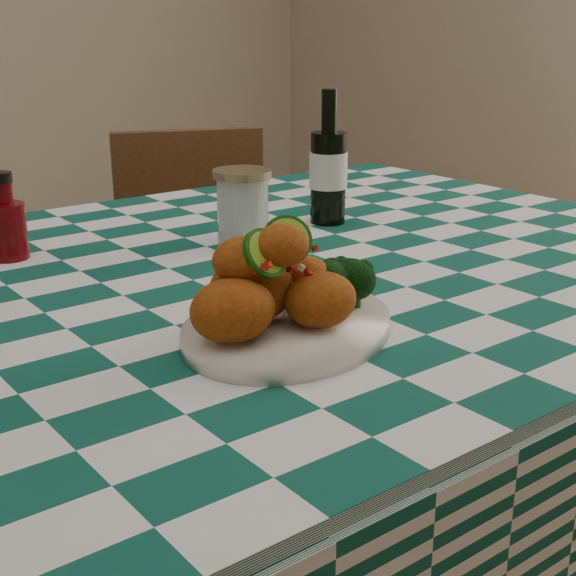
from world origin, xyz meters
TOP-DOWN VIEW (x-y plane):
  - dining_table at (0.00, 0.00)m, footprint 1.66×1.06m
  - plate at (-0.02, -0.23)m, footprint 0.34×0.31m
  - fried_chicken_pile at (-0.04, -0.23)m, footprint 0.17×0.13m
  - broccoli_side at (0.06, -0.22)m, footprint 0.07×0.07m
  - ketchup_bottle at (-0.16, 0.25)m, footprint 0.06×0.06m
  - mason_jar at (0.16, 0.11)m, footprint 0.12×0.12m
  - beer_bottle at (0.35, 0.13)m, footprint 0.07×0.07m
  - wooden_chair_right at (0.47, 0.74)m, footprint 0.51×0.52m

SIDE VIEW (x-z plane):
  - dining_table at x=0.00m, z-range 0.00..0.79m
  - wooden_chair_right at x=0.47m, z-range 0.00..0.85m
  - plate at x=-0.02m, z-range 0.79..0.80m
  - broccoli_side at x=0.06m, z-range 0.80..0.86m
  - mason_jar at x=0.16m, z-range 0.79..0.90m
  - ketchup_bottle at x=-0.16m, z-range 0.79..0.91m
  - fried_chicken_pile at x=-0.04m, z-range 0.80..0.91m
  - beer_bottle at x=0.35m, z-range 0.79..1.01m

